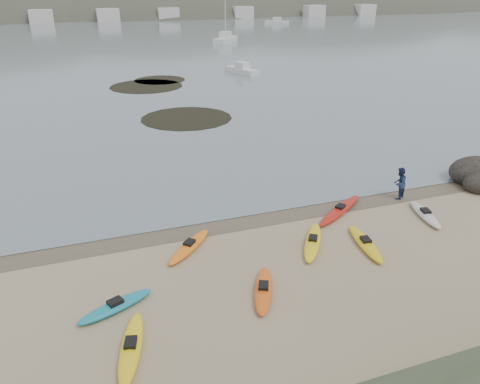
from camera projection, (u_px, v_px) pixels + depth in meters
name	position (u px, v px, depth m)	size (l,w,h in m)	color
ground	(240.00, 218.00, 25.02)	(600.00, 600.00, 0.00)	tan
wet_sand	(242.00, 220.00, 24.76)	(60.00, 60.00, 0.00)	brown
water	(72.00, 4.00, 282.58)	(1200.00, 1200.00, 0.00)	slate
kayaks	(284.00, 253.00, 21.38)	(18.79, 10.25, 0.34)	yellow
person_east	(399.00, 183.00, 26.88)	(0.92, 0.72, 1.90)	navy
kelp_mats	(162.00, 95.00, 52.47)	(9.94, 26.82, 0.04)	black
moored_boats	(77.00, 40.00, 97.08)	(107.92, 83.87, 1.40)	silver
far_hills	(176.00, 50.00, 210.25)	(550.00, 135.00, 80.00)	#384235
far_town	(105.00, 15.00, 150.55)	(199.00, 5.00, 4.00)	beige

